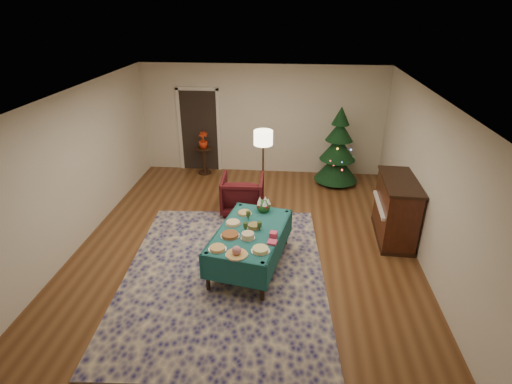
# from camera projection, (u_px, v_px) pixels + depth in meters

# --- Properties ---
(room_shell) EXTENTS (7.00, 7.00, 7.00)m
(room_shell) POSITION_uv_depth(u_px,v_px,m) (246.00, 175.00, 6.76)
(room_shell) COLOR #593319
(room_shell) RESTS_ON ground
(doorway) EXTENTS (1.08, 0.04, 2.16)m
(doorway) POSITION_uv_depth(u_px,v_px,m) (199.00, 129.00, 10.13)
(doorway) COLOR black
(doorway) RESTS_ON ground
(rug) EXTENTS (3.46, 4.40, 0.02)m
(rug) POSITION_uv_depth(u_px,v_px,m) (224.00, 274.00, 6.49)
(rug) COLOR #17144C
(rug) RESTS_ON ground
(buffet_table) EXTENTS (1.35, 1.93, 0.69)m
(buffet_table) POSITION_uv_depth(u_px,v_px,m) (250.00, 237.00, 6.48)
(buffet_table) COLOR black
(buffet_table) RESTS_ON ground
(platter_0) EXTENTS (0.27, 0.27, 0.04)m
(platter_0) POSITION_uv_depth(u_px,v_px,m) (217.00, 248.00, 5.92)
(platter_0) COLOR silver
(platter_0) RESTS_ON buffet_table
(platter_1) EXTENTS (0.33, 0.33, 0.15)m
(platter_1) POSITION_uv_depth(u_px,v_px,m) (237.00, 252.00, 5.77)
(platter_1) COLOR silver
(platter_1) RESTS_ON buffet_table
(platter_2) EXTENTS (0.28, 0.28, 0.06)m
(platter_2) POSITION_uv_depth(u_px,v_px,m) (260.00, 250.00, 5.87)
(platter_2) COLOR silver
(platter_2) RESTS_ON buffet_table
(platter_3) EXTENTS (0.31, 0.31, 0.05)m
(platter_3) POSITION_uv_depth(u_px,v_px,m) (230.00, 235.00, 6.25)
(platter_3) COLOR silver
(platter_3) RESTS_ON buffet_table
(platter_4) EXTENTS (0.23, 0.23, 0.09)m
(platter_4) POSITION_uv_depth(u_px,v_px,m) (248.00, 236.00, 6.19)
(platter_4) COLOR silver
(platter_4) RESTS_ON buffet_table
(platter_5) EXTENTS (0.27, 0.27, 0.05)m
(platter_5) POSITION_uv_depth(u_px,v_px,m) (233.00, 223.00, 6.59)
(platter_5) COLOR silver
(platter_5) RESTS_ON buffet_table
(platter_6) EXTENTS (0.23, 0.23, 0.07)m
(platter_6) POSITION_uv_depth(u_px,v_px,m) (254.00, 226.00, 6.48)
(platter_6) COLOR silver
(platter_6) RESTS_ON buffet_table
(platter_7) EXTENTS (0.26, 0.26, 0.04)m
(platter_7) POSITION_uv_depth(u_px,v_px,m) (245.00, 213.00, 6.91)
(platter_7) COLOR silver
(platter_7) RESTS_ON buffet_table
(goblet_0) EXTENTS (0.07, 0.07, 0.16)m
(goblet_0) POSITION_uv_depth(u_px,v_px,m) (248.00, 215.00, 6.69)
(goblet_0) COLOR #2D471E
(goblet_0) RESTS_ON buffet_table
(goblet_1) EXTENTS (0.07, 0.07, 0.16)m
(goblet_1) POSITION_uv_depth(u_px,v_px,m) (259.00, 226.00, 6.37)
(goblet_1) COLOR #2D471E
(goblet_1) RESTS_ON buffet_table
(goblet_2) EXTENTS (0.07, 0.07, 0.16)m
(goblet_2) POSITION_uv_depth(u_px,v_px,m) (245.00, 227.00, 6.36)
(goblet_2) COLOR #2D471E
(goblet_2) RESTS_ON buffet_table
(napkin_stack) EXTENTS (0.16, 0.16, 0.04)m
(napkin_stack) POSITION_uv_depth(u_px,v_px,m) (272.00, 242.00, 6.07)
(napkin_stack) COLOR #D73B62
(napkin_stack) RESTS_ON buffet_table
(gift_box) EXTENTS (0.13, 0.13, 0.09)m
(gift_box) POSITION_uv_depth(u_px,v_px,m) (273.00, 235.00, 6.21)
(gift_box) COLOR #DE3D5F
(gift_box) RESTS_ON buffet_table
(centerpiece) EXTENTS (0.25, 0.25, 0.28)m
(centerpiece) POSITION_uv_depth(u_px,v_px,m) (264.00, 205.00, 6.96)
(centerpiece) COLOR #1E4C1E
(centerpiece) RESTS_ON buffet_table
(armchair) EXTENTS (0.87, 0.82, 0.87)m
(armchair) POSITION_uv_depth(u_px,v_px,m) (243.00, 192.00, 8.27)
(armchair) COLOR #410D11
(armchair) RESTS_ON ground
(floor_lamp) EXTENTS (0.39, 0.39, 1.63)m
(floor_lamp) POSITION_uv_depth(u_px,v_px,m) (263.00, 142.00, 8.25)
(floor_lamp) COLOR #A57F3F
(floor_lamp) RESTS_ON ground
(side_table) EXTENTS (0.38, 0.38, 0.68)m
(side_table) POSITION_uv_depth(u_px,v_px,m) (204.00, 161.00, 10.19)
(side_table) COLOR black
(side_table) RESTS_ON ground
(potted_plant) EXTENTS (0.23, 0.41, 0.23)m
(potted_plant) POSITION_uv_depth(u_px,v_px,m) (203.00, 143.00, 9.98)
(potted_plant) COLOR red
(potted_plant) RESTS_ON side_table
(christmas_tree) EXTENTS (1.07, 1.07, 1.88)m
(christmas_tree) POSITION_uv_depth(u_px,v_px,m) (338.00, 150.00, 9.42)
(christmas_tree) COLOR black
(christmas_tree) RESTS_ON ground
(piano) EXTENTS (0.69, 1.38, 1.17)m
(piano) POSITION_uv_depth(u_px,v_px,m) (396.00, 210.00, 7.29)
(piano) COLOR black
(piano) RESTS_ON ground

